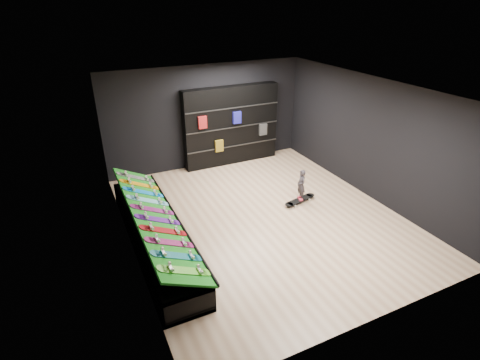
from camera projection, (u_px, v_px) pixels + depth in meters
name	position (u px, v px, depth m)	size (l,w,h in m)	color
floor	(263.00, 217.00, 8.82)	(6.00, 7.00, 0.01)	tan
ceiling	(267.00, 90.00, 7.49)	(6.00, 7.00, 0.01)	white
wall_back	(207.00, 117.00, 10.99)	(6.00, 0.02, 3.00)	black
wall_front	(383.00, 246.00, 5.33)	(6.00, 0.02, 3.00)	black
wall_left	(124.00, 186.00, 7.00)	(0.02, 7.00, 3.00)	black
wall_right	(370.00, 138.00, 9.32)	(0.02, 7.00, 3.00)	black
display_rack	(155.00, 235.00, 7.73)	(0.90, 4.50, 0.50)	black
turf_ramp	(155.00, 216.00, 7.54)	(1.00, 4.50, 0.04)	#106511
back_shelving	(231.00, 126.00, 11.25)	(2.95, 0.34, 2.36)	black
floor_skateboard	(300.00, 201.00, 9.44)	(0.98, 0.22, 0.09)	black
child	(301.00, 191.00, 9.31)	(0.18, 0.13, 0.48)	black
display_board_0	(185.00, 271.00, 6.00)	(0.98, 0.22, 0.09)	green
display_board_1	(177.00, 256.00, 6.34)	(0.98, 0.22, 0.09)	#0C8C99
display_board_2	(170.00, 242.00, 6.68)	(0.98, 0.22, 0.09)	#E5198C
display_board_3	(164.00, 230.00, 7.02)	(0.98, 0.22, 0.09)	red
display_board_4	(158.00, 220.00, 7.36)	(0.98, 0.22, 0.09)	purple
display_board_5	(153.00, 210.00, 7.70)	(0.98, 0.22, 0.09)	#2626BF
display_board_6	(148.00, 200.00, 8.05)	(0.98, 0.22, 0.09)	#0CB2E5
display_board_7	(144.00, 192.00, 8.39)	(0.98, 0.22, 0.09)	blue
display_board_8	(140.00, 184.00, 8.73)	(0.98, 0.22, 0.09)	orange
display_board_9	(136.00, 177.00, 9.07)	(0.98, 0.22, 0.09)	black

